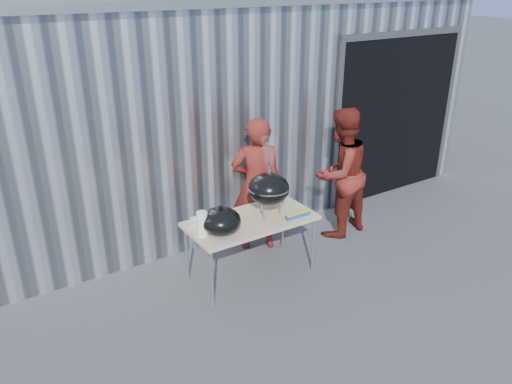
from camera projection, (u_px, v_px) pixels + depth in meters
ground at (289, 306)px, 5.48m from camera, size 80.00×80.00×0.00m
building at (180, 86)px, 8.86m from camera, size 8.20×6.20×3.10m
folding_table at (251, 222)px, 5.78m from camera, size 1.50×0.75×0.75m
kettle_grill at (269, 183)px, 5.68m from camera, size 0.49×0.49×0.95m
grill_lid at (221, 221)px, 5.41m from camera, size 0.44×0.44×0.32m
paper_towels at (202, 224)px, 5.35m from camera, size 0.12×0.12×0.28m
white_tub at (202, 222)px, 5.60m from camera, size 0.20×0.15×0.10m
foil_box at (298, 215)px, 5.80m from camera, size 0.32×0.05×0.06m
person_cook at (257, 185)px, 6.36m from camera, size 0.76×0.65×1.77m
person_bystander at (340, 173)px, 6.72m from camera, size 0.95×0.78×1.79m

